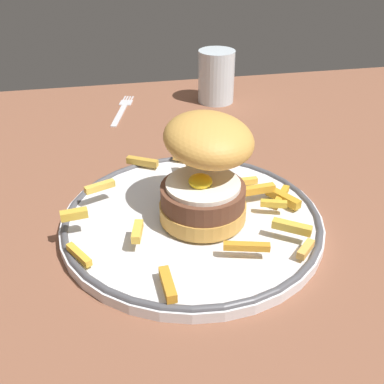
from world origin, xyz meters
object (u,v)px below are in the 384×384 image
burger (206,168)px  water_glass (216,80)px  dinner_plate (192,220)px  fork (122,109)px

burger → water_glass: bearing=74.4°
dinner_plate → burger: size_ratio=2.07×
water_glass → fork: bearing=-176.6°
dinner_plate → water_glass: water_glass is taller
dinner_plate → water_glass: size_ratio=3.16×
dinner_plate → fork: dinner_plate is taller
water_glass → fork: water_glass is taller
burger → dinner_plate: bearing=-166.7°
burger → fork: size_ratio=1.01×
dinner_plate → fork: (-5.34, 37.30, -0.66)cm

